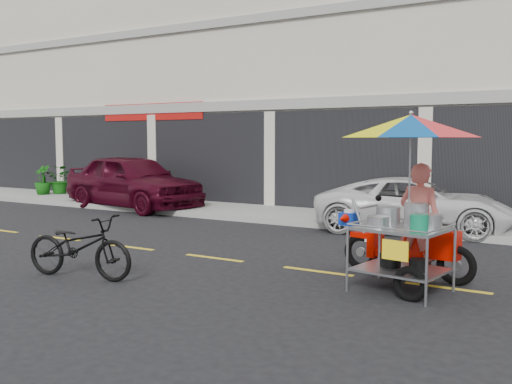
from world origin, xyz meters
The scene contains 9 objects.
ground centered at (0.00, 0.00, 0.00)m, with size 90.00×90.00×0.00m, color black.
sidewalk centered at (0.00, 5.50, 0.07)m, with size 45.00×3.00×0.15m, color gray.
centerline centered at (0.00, 0.00, 0.00)m, with size 42.00×0.10×0.01m, color gold.
maroon_sedan centered at (-8.27, 4.70, 0.83)m, with size 1.96×4.88×1.66m, color #380413.
white_pickup centered at (0.25, 4.70, 0.61)m, with size 2.04×4.42×1.23m, color silver.
plant_tall centered at (-12.71, 5.77, 0.66)m, with size 0.92×0.80×1.03m, color #104D0E.
plant_short centered at (-13.05, 5.27, 0.67)m, with size 0.58×0.58×1.04m, color #104D0E.
near_bicycle centered at (-2.92, -2.23, 0.48)m, with size 0.64×1.84×0.97m, color black.
food_vendor_rig centered at (1.50, -0.17, 1.56)m, with size 2.47×2.25×2.49m.
Camera 1 is at (3.69, -8.14, 2.09)m, focal length 40.00 mm.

